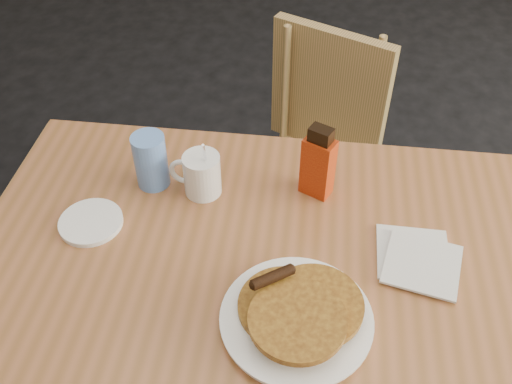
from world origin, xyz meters
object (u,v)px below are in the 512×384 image
at_px(main_table, 273,280).
at_px(coffee_mug, 201,174).
at_px(syrup_bottle, 318,164).
at_px(blue_tumbler, 151,161).
at_px(pancake_plate, 297,315).
at_px(chair_main_far, 321,144).

xyz_separation_m(main_table, coffee_mug, (-0.21, 0.19, 0.09)).
xyz_separation_m(main_table, syrup_bottle, (0.05, 0.25, 0.12)).
bearing_deg(main_table, syrup_bottle, 78.68).
bearing_deg(coffee_mug, blue_tumbler, -159.89).
xyz_separation_m(pancake_plate, coffee_mug, (-0.28, 0.31, 0.03)).
xyz_separation_m(coffee_mug, syrup_bottle, (0.26, 0.06, 0.03)).
height_order(pancake_plate, coffee_mug, coffee_mug).
distance_m(pancake_plate, blue_tumbler, 0.50).
height_order(pancake_plate, syrup_bottle, syrup_bottle).
bearing_deg(syrup_bottle, pancake_plate, -67.06).
bearing_deg(coffee_mug, pancake_plate, -26.69).
bearing_deg(main_table, blue_tumbler, 149.73).
height_order(chair_main_far, syrup_bottle, syrup_bottle).
bearing_deg(main_table, coffee_mug, 137.79).
bearing_deg(syrup_bottle, coffee_mug, -147.57).
bearing_deg(chair_main_far, coffee_mug, -93.93).
height_order(chair_main_far, pancake_plate, chair_main_far).
bearing_deg(blue_tumbler, main_table, -30.27).
bearing_deg(pancake_plate, chair_main_far, 93.59).
bearing_deg(coffee_mug, chair_main_far, 87.91).
relative_size(chair_main_far, pancake_plate, 3.00).
distance_m(chair_main_far, syrup_bottle, 0.57).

